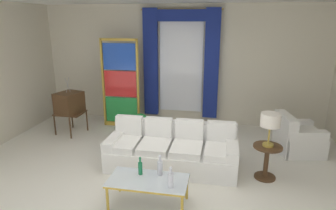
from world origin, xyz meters
name	(u,v)px	position (x,y,z in m)	size (l,w,h in m)	color
ground_plane	(154,177)	(0.00, 0.00, 0.00)	(16.00, 16.00, 0.00)	silver
wall_rear	(182,65)	(0.00, 3.06, 1.50)	(8.00, 0.12, 3.00)	beige
curtained_window	(181,56)	(0.00, 2.89, 1.74)	(2.00, 0.17, 2.70)	white
couch_white_long	(172,150)	(0.23, 0.49, 0.31)	(2.34, 0.93, 0.86)	white
coffee_table	(148,182)	(0.10, -0.76, 0.37)	(1.15, 0.57, 0.41)	silver
bottle_blue_decanter	(160,167)	(0.24, -0.59, 0.54)	(0.08, 0.08, 0.32)	silver
bottle_crystal_tall	(171,179)	(0.46, -0.90, 0.53)	(0.07, 0.07, 0.31)	silver
bottle_amber_squat	(140,167)	(-0.05, -0.64, 0.52)	(0.06, 0.06, 0.28)	#196B3D
vintage_tv	(69,104)	(-2.44, 1.65, 0.73)	(0.64, 0.70, 1.35)	#472D19
armchair_white	(296,139)	(2.61, 1.55, 0.29)	(0.96, 0.95, 0.80)	white
stained_glass_divider	(120,86)	(-1.41, 2.33, 1.06)	(0.95, 0.05, 2.20)	gold
peacock_figurine	(139,123)	(-0.87, 2.02, 0.22)	(0.44, 0.60, 0.50)	beige
round_side_table	(267,159)	(1.88, 0.36, 0.36)	(0.48, 0.48, 0.59)	#472D19
table_lamp_brass	(270,121)	(1.88, 0.36, 1.03)	(0.32, 0.32, 0.57)	#B29338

